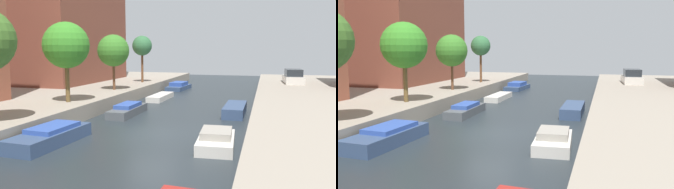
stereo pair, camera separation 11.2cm
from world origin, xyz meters
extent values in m
plane|color=#232B30|center=(0.00, 0.00, 0.00)|extent=(84.00, 84.00, 0.00)
cylinder|color=brown|center=(-6.67, 2.85, 2.32)|extent=(0.28, 0.28, 2.63)
sphere|color=#348124|center=(-6.67, 2.85, 4.67)|extent=(2.97, 2.97, 2.97)
cylinder|color=brown|center=(-6.67, 9.91, 2.18)|extent=(0.22, 0.22, 2.37)
sphere|color=#367625|center=(-6.67, 9.91, 4.30)|extent=(2.67, 2.67, 2.67)
cylinder|color=brown|center=(-6.67, 16.83, 2.53)|extent=(0.23, 0.23, 3.06)
sphere|color=#31673C|center=(-6.67, 16.83, 4.77)|extent=(2.04, 2.04, 2.04)
cube|color=beige|center=(8.35, 20.34, 1.37)|extent=(1.94, 4.58, 0.73)
cube|color=#1E2328|center=(8.35, 20.00, 2.08)|extent=(1.64, 2.54, 0.69)
cube|color=#33476B|center=(-3.91, -3.15, 0.32)|extent=(1.91, 4.61, 0.64)
cube|color=#2D4C9E|center=(-3.91, -2.85, 0.74)|extent=(1.55, 2.56, 0.21)
cube|color=#4C5156|center=(-3.21, 4.57, 0.27)|extent=(1.32, 4.29, 0.53)
cube|color=#2D4C9E|center=(-3.21, 4.63, 0.66)|extent=(1.12, 2.36, 0.25)
cube|color=beige|center=(-3.18, 11.96, 0.23)|extent=(1.27, 4.33, 0.46)
cube|color=#33476B|center=(-3.50, 19.78, 0.22)|extent=(1.99, 4.45, 0.45)
cube|color=#2D4C9E|center=(-3.50, 19.77, 0.65)|extent=(1.60, 2.49, 0.40)
cube|color=beige|center=(3.65, -1.57, 0.25)|extent=(1.80, 3.40, 0.51)
cube|color=gray|center=(3.65, -1.51, 0.67)|extent=(1.46, 1.90, 0.32)
cube|color=#33476B|center=(3.76, 6.73, 0.34)|extent=(1.34, 4.31, 0.68)
camera|label=1|loc=(5.71, -16.62, 4.42)|focal=36.66mm
camera|label=2|loc=(5.82, -16.59, 4.42)|focal=36.66mm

